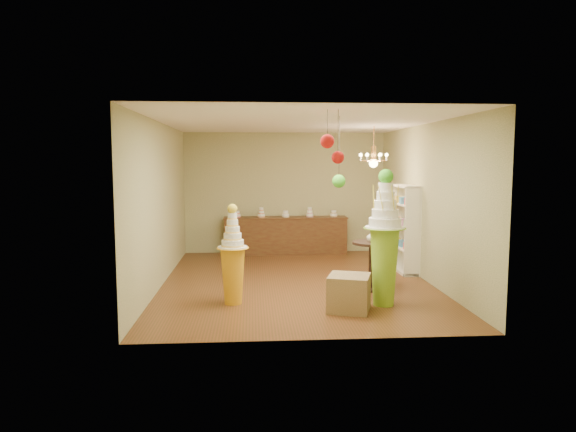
{
  "coord_description": "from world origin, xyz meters",
  "views": [
    {
      "loc": [
        -0.82,
        -9.6,
        2.28
      ],
      "look_at": [
        -0.15,
        0.0,
        1.26
      ],
      "focal_mm": 32.0,
      "sensor_mm": 36.0,
      "label": 1
    }
  ],
  "objects": [
    {
      "name": "chandelier",
      "position": [
        1.66,
        0.81,
        2.3
      ],
      "size": [
        0.72,
        0.72,
        0.85
      ],
      "rotation": [
        0.0,
        0.0,
        -0.22
      ],
      "color": "#E29950",
      "rests_on": "ceiling"
    },
    {
      "name": "pedestal_green",
      "position": [
        1.26,
        -1.72,
        0.9
      ],
      "size": [
        0.81,
        0.81,
        2.17
      ],
      "rotation": [
        0.0,
        0.0,
        0.39
      ],
      "color": "#87BE29",
      "rests_on": "floor"
    },
    {
      "name": "wall_front",
      "position": [
        0.0,
        -3.25,
        1.5
      ],
      "size": [
        5.0,
        0.04,
        3.0
      ],
      "primitive_type": "cube",
      "color": "tan",
      "rests_on": "ground"
    },
    {
      "name": "pom_red_left",
      "position": [
        0.22,
        -2.48,
        2.56
      ],
      "size": [
        0.19,
        0.19,
        0.54
      ],
      "color": "#3C342B",
      "rests_on": "ceiling"
    },
    {
      "name": "pom_red_right",
      "position": [
        0.37,
        -2.53,
        2.34
      ],
      "size": [
        0.18,
        0.18,
        0.75
      ],
      "color": "#3C342B",
      "rests_on": "ceiling"
    },
    {
      "name": "wall_left",
      "position": [
        -2.5,
        0.0,
        1.5
      ],
      "size": [
        0.04,
        6.5,
        3.0
      ],
      "primitive_type": "cube",
      "color": "tan",
      "rests_on": "ground"
    },
    {
      "name": "burlap_riser",
      "position": [
        0.65,
        -1.99,
        0.28
      ],
      "size": [
        0.77,
        0.77,
        0.55
      ],
      "primitive_type": "cube",
      "rotation": [
        0.0,
        0.0,
        -0.32
      ],
      "color": "olive",
      "rests_on": "floor"
    },
    {
      "name": "vase",
      "position": [
        1.28,
        -0.75,
        0.97
      ],
      "size": [
        0.23,
        0.23,
        0.19
      ],
      "primitive_type": "imported",
      "rotation": [
        0.0,
        0.0,
        -0.4
      ],
      "color": "white",
      "rests_on": "round_table"
    },
    {
      "name": "pedestal_orange",
      "position": [
        -1.14,
        -1.46,
        0.61
      ],
      "size": [
        0.53,
        0.53,
        1.62
      ],
      "rotation": [
        0.0,
        0.0,
        -0.13
      ],
      "color": "gold",
      "rests_on": "floor"
    },
    {
      "name": "round_table",
      "position": [
        1.28,
        -0.75,
        0.56
      ],
      "size": [
        0.87,
        0.87,
        0.87
      ],
      "rotation": [
        0.0,
        0.0,
        0.34
      ],
      "color": "black",
      "rests_on": "floor"
    },
    {
      "name": "pom_green_mid",
      "position": [
        0.57,
        -1.45,
        1.97
      ],
      "size": [
        0.21,
        0.21,
        1.14
      ],
      "color": "#3C342B",
      "rests_on": "ceiling"
    },
    {
      "name": "wall_back",
      "position": [
        0.0,
        3.25,
        1.5
      ],
      "size": [
        5.0,
        0.04,
        3.0
      ],
      "primitive_type": "cube",
      "color": "tan",
      "rests_on": "ground"
    },
    {
      "name": "ceiling",
      "position": [
        0.0,
        0.0,
        3.0
      ],
      "size": [
        6.5,
        6.5,
        0.0
      ],
      "primitive_type": "plane",
      "rotation": [
        3.14,
        0.0,
        0.0
      ],
      "color": "white",
      "rests_on": "ground"
    },
    {
      "name": "shelving_unit",
      "position": [
        2.34,
        0.8,
        0.9
      ],
      "size": [
        0.33,
        1.2,
        1.8
      ],
      "color": "white",
      "rests_on": "floor"
    },
    {
      "name": "wall_right",
      "position": [
        2.5,
        0.0,
        1.5
      ],
      "size": [
        0.04,
        6.5,
        3.0
      ],
      "primitive_type": "cube",
      "color": "tan",
      "rests_on": "ground"
    },
    {
      "name": "floor",
      "position": [
        0.0,
        0.0,
        0.0
      ],
      "size": [
        6.5,
        6.5,
        0.0
      ],
      "primitive_type": "plane",
      "color": "#583217",
      "rests_on": "ground"
    },
    {
      "name": "sideboard",
      "position": [
        0.0,
        2.97,
        0.48
      ],
      "size": [
        3.04,
        0.54,
        1.16
      ],
      "color": "#513019",
      "rests_on": "floor"
    }
  ]
}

